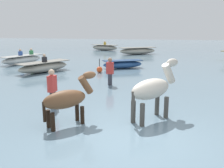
{
  "coord_description": "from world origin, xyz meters",
  "views": [
    {
      "loc": [
        0.82,
        -5.55,
        2.92
      ],
      "look_at": [
        -1.31,
        3.25,
        0.84
      ],
      "focal_mm": 38.76,
      "sensor_mm": 36.0,
      "label": 1
    }
  ],
  "objects_px": {
    "horse_trailing_pinto": "(153,90)",
    "boat_far_inshore": "(105,47)",
    "person_spectator_far": "(110,74)",
    "boat_near_starboard": "(22,59)",
    "horse_lead_bay": "(67,100)",
    "boat_distant_east": "(137,51)",
    "boat_mid_outer": "(44,67)",
    "channel_buoy": "(100,69)",
    "person_wading_mid": "(53,92)",
    "boat_near_port": "(123,64)"
  },
  "relations": [
    {
      "from": "boat_near_starboard",
      "to": "channel_buoy",
      "type": "relative_size",
      "value": 4.24
    },
    {
      "from": "boat_mid_outer",
      "to": "channel_buoy",
      "type": "bearing_deg",
      "value": 9.67
    },
    {
      "from": "person_spectator_far",
      "to": "channel_buoy",
      "type": "distance_m",
      "value": 3.41
    },
    {
      "from": "horse_trailing_pinto",
      "to": "boat_far_inshore",
      "type": "relative_size",
      "value": 0.57
    },
    {
      "from": "boat_mid_outer",
      "to": "boat_far_inshore",
      "type": "distance_m",
      "value": 15.69
    },
    {
      "from": "horse_lead_bay",
      "to": "boat_distant_east",
      "type": "distance_m",
      "value": 19.26
    },
    {
      "from": "boat_near_port",
      "to": "person_wading_mid",
      "type": "height_order",
      "value": "person_wading_mid"
    },
    {
      "from": "boat_near_starboard",
      "to": "channel_buoy",
      "type": "xyz_separation_m",
      "value": [
        6.76,
        -2.31,
        -0.13
      ]
    },
    {
      "from": "boat_far_inshore",
      "to": "person_wading_mid",
      "type": "distance_m",
      "value": 22.18
    },
    {
      "from": "boat_far_inshore",
      "to": "person_spectator_far",
      "type": "height_order",
      "value": "person_spectator_far"
    },
    {
      "from": "horse_trailing_pinto",
      "to": "horse_lead_bay",
      "type": "bearing_deg",
      "value": -156.39
    },
    {
      "from": "boat_near_starboard",
      "to": "boat_far_inshore",
      "type": "height_order",
      "value": "boat_far_inshore"
    },
    {
      "from": "boat_near_port",
      "to": "horse_trailing_pinto",
      "type": "bearing_deg",
      "value": -73.71
    },
    {
      "from": "boat_distant_east",
      "to": "channel_buoy",
      "type": "distance_m",
      "value": 11.27
    },
    {
      "from": "boat_distant_east",
      "to": "horse_trailing_pinto",
      "type": "bearing_deg",
      "value": -80.96
    },
    {
      "from": "horse_trailing_pinto",
      "to": "boat_near_starboard",
      "type": "bearing_deg",
      "value": 138.11
    },
    {
      "from": "boat_mid_outer",
      "to": "channel_buoy",
      "type": "relative_size",
      "value": 4.22
    },
    {
      "from": "horse_trailing_pinto",
      "to": "channel_buoy",
      "type": "bearing_deg",
      "value": 117.5
    },
    {
      "from": "horse_trailing_pinto",
      "to": "boat_mid_outer",
      "type": "height_order",
      "value": "horse_trailing_pinto"
    },
    {
      "from": "boat_far_inshore",
      "to": "boat_near_port",
      "type": "bearing_deg",
      "value": -69.72
    },
    {
      "from": "horse_lead_bay",
      "to": "boat_near_port",
      "type": "height_order",
      "value": "horse_lead_bay"
    },
    {
      "from": "horse_lead_bay",
      "to": "boat_near_starboard",
      "type": "xyz_separation_m",
      "value": [
        -8.24,
        10.32,
        -0.38
      ]
    },
    {
      "from": "channel_buoy",
      "to": "boat_near_starboard",
      "type": "bearing_deg",
      "value": 161.13
    },
    {
      "from": "boat_near_port",
      "to": "boat_near_starboard",
      "type": "distance_m",
      "value": 7.8
    },
    {
      "from": "boat_near_starboard",
      "to": "channel_buoy",
      "type": "height_order",
      "value": "boat_near_starboard"
    },
    {
      "from": "boat_mid_outer",
      "to": "boat_far_inshore",
      "type": "height_order",
      "value": "boat_far_inshore"
    },
    {
      "from": "boat_distant_east",
      "to": "boat_far_inshore",
      "type": "distance_m",
      "value": 6.0
    },
    {
      "from": "horse_trailing_pinto",
      "to": "channel_buoy",
      "type": "xyz_separation_m",
      "value": [
        -3.67,
        7.05,
        -0.69
      ]
    },
    {
      "from": "boat_near_starboard",
      "to": "person_spectator_far",
      "type": "xyz_separation_m",
      "value": [
        8.19,
        -5.39,
        0.21
      ]
    },
    {
      "from": "horse_trailing_pinto",
      "to": "boat_far_inshore",
      "type": "distance_m",
      "value": 23.4
    },
    {
      "from": "boat_mid_outer",
      "to": "person_spectator_far",
      "type": "height_order",
      "value": "person_spectator_far"
    },
    {
      "from": "channel_buoy",
      "to": "boat_distant_east",
      "type": "bearing_deg",
      "value": 86.13
    },
    {
      "from": "person_spectator_far",
      "to": "horse_trailing_pinto",
      "type": "bearing_deg",
      "value": -60.49
    },
    {
      "from": "boat_distant_east",
      "to": "boat_near_starboard",
      "type": "relative_size",
      "value": 1.11
    },
    {
      "from": "boat_far_inshore",
      "to": "boat_mid_outer",
      "type": "bearing_deg",
      "value": -88.28
    },
    {
      "from": "horse_lead_bay",
      "to": "horse_trailing_pinto",
      "type": "bearing_deg",
      "value": 23.61
    },
    {
      "from": "horse_lead_bay",
      "to": "boat_distant_east",
      "type": "relative_size",
      "value": 0.44
    },
    {
      "from": "boat_near_starboard",
      "to": "person_wading_mid",
      "type": "distance_m",
      "value": 11.46
    },
    {
      "from": "boat_mid_outer",
      "to": "boat_near_port",
      "type": "bearing_deg",
      "value": 30.21
    },
    {
      "from": "person_spectator_far",
      "to": "boat_far_inshore",
      "type": "bearing_deg",
      "value": 106.08
    },
    {
      "from": "boat_near_port",
      "to": "channel_buoy",
      "type": "distance_m",
      "value": 2.23
    },
    {
      "from": "horse_lead_bay",
      "to": "boat_near_starboard",
      "type": "height_order",
      "value": "horse_lead_bay"
    },
    {
      "from": "person_wading_mid",
      "to": "channel_buoy",
      "type": "relative_size",
      "value": 1.94
    },
    {
      "from": "horse_lead_bay",
      "to": "boat_mid_outer",
      "type": "relative_size",
      "value": 0.5
    },
    {
      "from": "boat_mid_outer",
      "to": "person_spectator_far",
      "type": "distance_m",
      "value": 5.4
    },
    {
      "from": "boat_near_port",
      "to": "boat_mid_outer",
      "type": "bearing_deg",
      "value": -149.79
    },
    {
      "from": "horse_trailing_pinto",
      "to": "boat_mid_outer",
      "type": "distance_m",
      "value": 9.57
    },
    {
      "from": "person_spectator_far",
      "to": "boat_near_port",
      "type": "bearing_deg",
      "value": 94.42
    },
    {
      "from": "boat_near_port",
      "to": "boat_far_inshore",
      "type": "relative_size",
      "value": 0.78
    },
    {
      "from": "boat_mid_outer",
      "to": "boat_near_starboard",
      "type": "relative_size",
      "value": 0.99
    }
  ]
}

